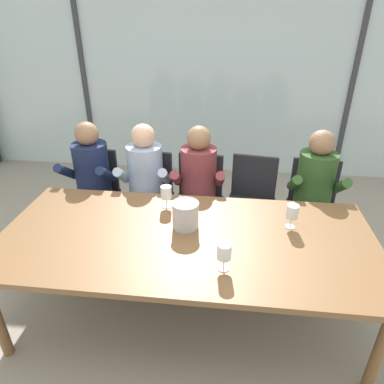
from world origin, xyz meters
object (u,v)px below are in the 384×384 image
at_px(ice_bucket_primary, 186,214).
at_px(person_maroon_top, 198,185).
at_px(chair_near_curtain, 95,188).
at_px(wine_glass_near_bucket, 224,252).
at_px(chair_left_of_center, 149,191).
at_px(chair_near_window_right, 312,201).
at_px(chair_center, 199,195).
at_px(chair_right_of_center, 252,197).
at_px(dining_table, 186,243).
at_px(person_olive_shirt, 315,191).
at_px(wine_glass_by_left_taster, 292,213).
at_px(wine_glass_center_pour, 166,193).
at_px(person_navy_polo, 90,179).
at_px(person_pale_blue_shirt, 145,182).

bearing_deg(ice_bucket_primary, person_maroon_top, 88.81).
bearing_deg(chair_near_curtain, wine_glass_near_bucket, -40.30).
bearing_deg(chair_left_of_center, chair_near_window_right, 5.05).
bearing_deg(person_maroon_top, chair_near_window_right, 3.20).
xyz_separation_m(chair_center, chair_right_of_center, (0.50, 0.02, 0.00)).
relative_size(dining_table, chair_center, 2.84).
bearing_deg(chair_left_of_center, person_olive_shirt, 0.41).
distance_m(chair_center, ice_bucket_primary, 0.91).
xyz_separation_m(ice_bucket_primary, wine_glass_near_bucket, (0.28, -0.41, 0.02)).
bearing_deg(wine_glass_by_left_taster, chair_near_window_right, 66.92).
bearing_deg(wine_glass_center_pour, chair_left_of_center, 115.52).
distance_m(dining_table, chair_near_window_right, 1.43).
xyz_separation_m(dining_table, person_maroon_top, (-0.00, 0.84, 0.02)).
bearing_deg(dining_table, chair_left_of_center, 116.54).
bearing_deg(ice_bucket_primary, chair_near_window_right, 38.93).
height_order(chair_right_of_center, wine_glass_near_bucket, wine_glass_near_bucket).
xyz_separation_m(chair_left_of_center, person_navy_polo, (-0.51, -0.15, 0.17)).
xyz_separation_m(person_olive_shirt, wine_glass_by_left_taster, (-0.30, -0.65, 0.15)).
bearing_deg(person_pale_blue_shirt, person_navy_polo, 175.82).
height_order(chair_center, person_maroon_top, person_maroon_top).
distance_m(chair_near_curtain, wine_glass_center_pour, 1.10).
bearing_deg(person_navy_polo, chair_near_window_right, 4.99).
bearing_deg(wine_glass_by_left_taster, chair_left_of_center, 146.22).
bearing_deg(dining_table, chair_near_window_right, 42.95).
distance_m(person_navy_polo, person_olive_shirt, 2.02).
distance_m(dining_table, person_navy_polo, 1.31).
distance_m(chair_right_of_center, person_maroon_top, 0.54).
relative_size(person_maroon_top, wine_glass_center_pour, 6.95).
bearing_deg(wine_glass_center_pour, person_pale_blue_shirt, 121.56).
height_order(chair_right_of_center, ice_bucket_primary, ice_bucket_primary).
xyz_separation_m(chair_center, wine_glass_center_pour, (-0.19, -0.60, 0.33)).
xyz_separation_m(person_navy_polo, person_pale_blue_shirt, (0.52, 0.00, 0.00)).
relative_size(chair_center, person_maroon_top, 0.74).
bearing_deg(person_maroon_top, dining_table, -93.33).
bearing_deg(person_navy_polo, ice_bucket_primary, -34.88).
bearing_deg(chair_left_of_center, wine_glass_by_left_taster, -27.55).
distance_m(person_navy_polo, person_pale_blue_shirt, 0.52).
height_order(chair_right_of_center, chair_near_window_right, same).
relative_size(person_navy_polo, wine_glass_by_left_taster, 6.95).
relative_size(wine_glass_by_left_taster, wine_glass_center_pour, 1.00).
bearing_deg(ice_bucket_primary, dining_table, -81.14).
distance_m(chair_near_curtain, wine_glass_by_left_taster, 1.95).
distance_m(chair_center, person_maroon_top, 0.22).
bearing_deg(wine_glass_center_pour, person_navy_polo, 149.61).
relative_size(chair_left_of_center, person_pale_blue_shirt, 0.74).
distance_m(person_navy_polo, wine_glass_by_left_taster, 1.84).
distance_m(chair_center, chair_right_of_center, 0.50).
bearing_deg(person_maroon_top, person_navy_polo, 176.51).
height_order(dining_table, person_olive_shirt, person_olive_shirt).
height_order(chair_center, ice_bucket_primary, ice_bucket_primary).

